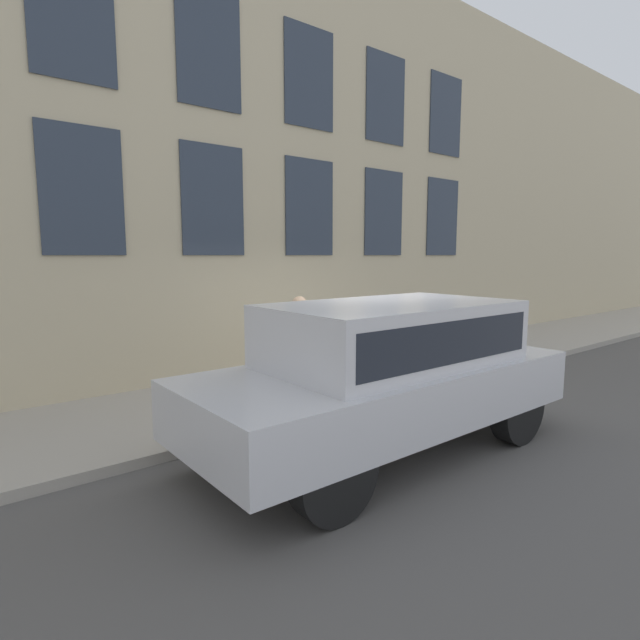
{
  "coord_description": "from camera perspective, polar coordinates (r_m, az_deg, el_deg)",
  "views": [
    {
      "loc": [
        -5.11,
        4.97,
        2.25
      ],
      "look_at": [
        0.84,
        0.21,
        1.26
      ],
      "focal_mm": 28.0,
      "sensor_mm": 36.0,
      "label": 1
    }
  ],
  "objects": [
    {
      "name": "person",
      "position": [
        7.83,
        -2.35,
        -1.61
      ],
      "size": [
        0.36,
        0.24,
        1.49
      ],
      "rotation": [
        0.0,
        0.0,
        0.78
      ],
      "color": "#232328",
      "rests_on": "sidewalk"
    },
    {
      "name": "parked_truck_silver_near",
      "position": [
        5.75,
        7.78,
        -5.12
      ],
      "size": [
        1.88,
        4.66,
        1.72
      ],
      "color": "black",
      "rests_on": "ground_plane"
    },
    {
      "name": "ground_plane",
      "position": [
        7.48,
        5.36,
        -10.1
      ],
      "size": [
        80.0,
        80.0,
        0.0
      ],
      "primitive_type": "plane",
      "color": "#514F4C"
    },
    {
      "name": "building_facade",
      "position": [
        9.59,
        -6.98,
        18.66
      ],
      "size": [
        0.33,
        40.0,
        8.25
      ],
      "color": "#C6B793",
      "rests_on": "ground_plane"
    },
    {
      "name": "fire_hydrant",
      "position": [
        7.72,
        2.39,
        -5.37
      ],
      "size": [
        0.37,
        0.47,
        0.81
      ],
      "color": "gold",
      "rests_on": "sidewalk"
    },
    {
      "name": "sidewalk",
      "position": [
        8.45,
        -1.11,
        -7.57
      ],
      "size": [
        2.72,
        60.0,
        0.12
      ],
      "color": "#A8A093",
      "rests_on": "ground_plane"
    }
  ]
}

